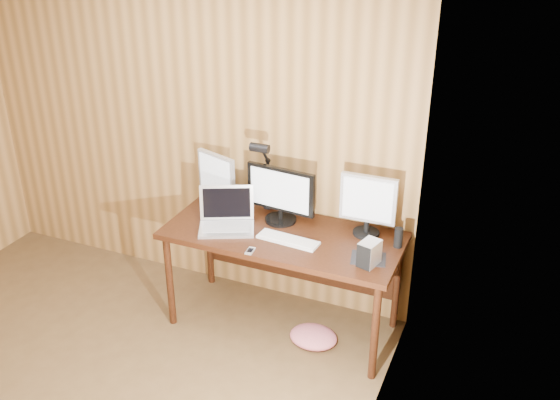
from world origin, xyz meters
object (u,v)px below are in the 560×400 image
Objects in this scene: monitor_center at (281,194)px; desk_lamp at (264,166)px; hard_drive at (369,253)px; speaker at (398,238)px; phone at (250,251)px; desk at (287,244)px; laptop at (227,217)px; keyboard at (288,240)px; monitor_right at (368,204)px; monitor_left at (217,178)px; mouse at (369,255)px.

monitor_center is 0.24m from desk_lamp.
speaker is at bearing 82.94° from hard_drive.
hard_drive is 0.28× the size of desk_lamp.
phone is 0.95m from speaker.
desk is 3.53× the size of laptop.
desk_lamp is at bearing 139.20° from keyboard.
speaker is at bearing 3.53° from monitor_center.
keyboard is 0.57m from hard_drive.
desk_lamp reaches higher than keyboard.
monitor_center reaches higher than laptop.
monitor_right is 0.30m from speaker.
desk is 0.64m from monitor_right.
monitor_right is 0.83m from phone.
speaker is at bearing 3.77° from desk.
hard_drive reaches higher than desk.
hard_drive is at bearing -17.92° from monitor_center.
monitor_right is at bearing -9.20° from laptop.
phone reaches higher than desk.
monitor_left is 1.28m from mouse.
monitor_right is (0.60, 0.05, 0.02)m from monitor_center.
keyboard is (0.47, -0.03, -0.06)m from laptop.
desk_lamp reaches higher than speaker.
desk is at bearing -166.35° from monitor_right.
desk_lamp is (-0.76, 0.03, 0.13)m from monitor_right.
mouse is at bearing -121.63° from speaker.
mouse is (0.70, -0.25, -0.18)m from monitor_center.
monitor_center is (-0.08, 0.09, 0.33)m from desk.
laptop is 0.39m from phone.
laptop is 3.38× the size of speaker.
desk is 3.16× the size of monitor_center.
keyboard is 0.55m from mouse.
speaker is at bearing -20.30° from desk_lamp.
monitor_right reaches higher than monitor_left.
mouse is (1.22, -0.31, -0.19)m from monitor_left.
monitor_left is at bearing 169.97° from desk_lamp.
hard_drive is at bearing -72.54° from monitor_right.
desk is at bearing -47.59° from desk_lamp.
hard_drive is (1.24, -0.37, -0.13)m from monitor_left.
hard_drive is at bearing 2.75° from monitor_left.
monitor_right reaches higher than mouse.
desk_lamp is (-0.16, 0.08, 0.15)m from monitor_center.
desk_lamp reaches higher than mouse.
desk_lamp is at bearing 160.11° from monitor_center.
phone is at bearing -166.12° from mouse.
phone is at bearing -141.04° from monitor_right.
keyboard is 2.57× the size of hard_drive.
desk_lamp is at bearing 176.98° from monitor_right.
hard_drive is (1.03, -0.11, 0.01)m from laptop.
keyboard is 0.28m from phone.
monitor_right is 4.63× the size of phone.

